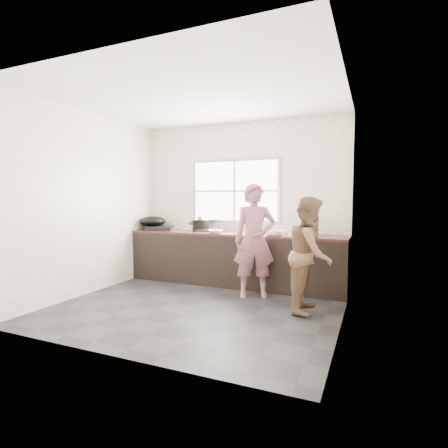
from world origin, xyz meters
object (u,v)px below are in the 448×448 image
at_px(bottle_brown_tall, 193,225).
at_px(pot_lid_left, 167,230).
at_px(woman, 255,244).
at_px(bottle_brown_short, 203,225).
at_px(cutting_board, 204,230).
at_px(burner, 159,228).
at_px(bowl_held, 270,234).
at_px(bowl_crabs, 275,234).
at_px(glass_jar, 191,228).
at_px(person_side, 310,254).
at_px(bottle_green, 200,222).
at_px(pot_lid_right, 172,229).
at_px(bowl_mince, 215,231).
at_px(dish_rack, 304,226).
at_px(plate_food, 188,229).
at_px(black_pot, 201,225).
at_px(wok, 153,221).

distance_m(bottle_brown_tall, pot_lid_left, 0.52).
relative_size(woman, bottle_brown_short, 8.47).
xyz_separation_m(woman, cutting_board, (-1.14, 0.66, 0.11)).
bearing_deg(burner, woman, -14.25).
distance_m(bowl_held, bottle_brown_short, 1.43).
relative_size(bowl_crabs, glass_jar, 2.24).
distance_m(person_side, bottle_brown_short, 2.37).
bearing_deg(bowl_held, bottle_green, 167.46).
xyz_separation_m(bottle_brown_tall, pot_lid_right, (-0.45, 0.03, -0.10)).
height_order(bowl_mince, dish_rack, dish_rack).
distance_m(woman, cutting_board, 1.32).
bearing_deg(woman, bowl_crabs, 33.21).
height_order(bottle_green, pot_lid_right, bottle_green).
bearing_deg(person_side, burner, 71.61).
height_order(bowl_mince, bowl_held, same).
height_order(cutting_board, bottle_brown_tall, bottle_brown_tall).
bearing_deg(bottle_green, woman, -27.95).
bearing_deg(bottle_green, bottle_brown_tall, 176.54).
height_order(bowl_mince, pot_lid_right, bowl_mince).
relative_size(cutting_board, plate_food, 1.66).
bearing_deg(burner, person_side, -16.48).
height_order(person_side, pot_lid_left, person_side).
distance_m(cutting_board, bowl_mince, 0.44).
relative_size(plate_food, pot_lid_left, 1.01).
relative_size(bottle_brown_short, pot_lid_left, 0.82).
height_order(person_side, dish_rack, person_side).
bearing_deg(black_pot, wok, -174.72).
bearing_deg(black_pot, bottle_brown_tall, 176.52).
relative_size(woman, glass_jar, 15.78).
distance_m(woman, glass_jar, 1.49).
distance_m(bottle_brown_short, burner, 0.78).
bearing_deg(plate_food, bowl_mince, -28.92).
relative_size(cutting_board, bottle_green, 1.16).
relative_size(bottle_green, burner, 0.72).
xyz_separation_m(plate_food, burner, (-0.44, -0.29, 0.02)).
xyz_separation_m(bowl_held, bottle_brown_tall, (-1.48, 0.31, 0.08)).
xyz_separation_m(bottle_brown_short, pot_lid_right, (-0.57, -0.10, -0.08)).
distance_m(plate_food, wok, 0.67).
relative_size(bottle_green, bottle_brown_tall, 1.50).
bearing_deg(cutting_board, pot_lid_left, -173.21).
relative_size(woman, pot_lid_left, 6.93).
bearing_deg(black_pot, plate_food, 156.60).
height_order(bowl_mince, pot_lid_left, bowl_mince).
bearing_deg(pot_lid_left, plate_food, 31.35).
bearing_deg(bowl_mince, cutting_board, 140.39).
xyz_separation_m(bowl_crabs, pot_lid_left, (-2.07, 0.24, -0.03)).
distance_m(bowl_held, burner, 2.09).
xyz_separation_m(bottle_brown_short, dish_rack, (1.85, -0.33, 0.07)).
distance_m(woman, bottle_green, 1.39).
xyz_separation_m(dish_rack, pot_lid_left, (-2.47, 0.13, -0.15)).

